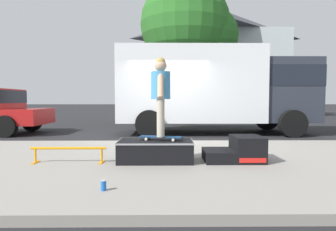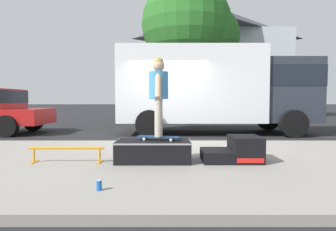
{
  "view_description": "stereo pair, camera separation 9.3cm",
  "coord_description": "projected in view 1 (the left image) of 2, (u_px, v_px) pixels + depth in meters",
  "views": [
    {
      "loc": [
        -0.12,
        -8.18,
        1.23
      ],
      "look_at": [
        -0.04,
        -1.24,
        0.84
      ],
      "focal_mm": 30.39,
      "sensor_mm": 36.0,
      "label": 1
    },
    {
      "loc": [
        -0.02,
        -8.18,
        1.23
      ],
      "look_at": [
        -0.04,
        -1.24,
        0.84
      ],
      "focal_mm": 30.39,
      "sensor_mm": 36.0,
      "label": 2
    }
  ],
  "objects": [
    {
      "name": "ground_plane",
      "position": [
        169.0,
        142.0,
        8.23
      ],
      "size": [
        140.0,
        140.0,
        0.0
      ],
      "primitive_type": "plane",
      "color": "black"
    },
    {
      "name": "sidewalk_slab",
      "position": [
        171.0,
        163.0,
        5.23
      ],
      "size": [
        50.0,
        5.0,
        0.12
      ],
      "primitive_type": "cube",
      "color": "gray",
      "rests_on": "ground"
    },
    {
      "name": "skate_box",
      "position": [
        156.0,
        150.0,
        5.13
      ],
      "size": [
        1.34,
        0.74,
        0.38
      ],
      "color": "black",
      "rests_on": "sidewalk_slab"
    },
    {
      "name": "kicker_ramp",
      "position": [
        238.0,
        151.0,
        5.14
      ],
      "size": [
        1.04,
        0.69,
        0.45
      ],
      "color": "black",
      "rests_on": "sidewalk_slab"
    },
    {
      "name": "grind_rail",
      "position": [
        69.0,
        151.0,
        4.99
      ],
      "size": [
        1.32,
        0.28,
        0.28
      ],
      "color": "orange",
      "rests_on": "sidewalk_slab"
    },
    {
      "name": "skateboard",
      "position": [
        161.0,
        137.0,
        5.16
      ],
      "size": [
        0.81,
        0.38,
        0.07
      ],
      "color": "navy",
      "rests_on": "skate_box"
    },
    {
      "name": "skater_kid",
      "position": [
        161.0,
        90.0,
        5.11
      ],
      "size": [
        0.35,
        0.73,
        1.42
      ],
      "color": "#B7AD99",
      "rests_on": "skateboard"
    },
    {
      "name": "soda_can",
      "position": [
        104.0,
        185.0,
        3.47
      ],
      "size": [
        0.07,
        0.07,
        0.13
      ],
      "color": "#1959B2",
      "rests_on": "sidewalk_slab"
    },
    {
      "name": "box_truck",
      "position": [
        216.0,
        87.0,
        10.35
      ],
      "size": [
        6.91,
        2.63,
        3.05
      ],
      "color": "white",
      "rests_on": "ground"
    },
    {
      "name": "street_tree_main",
      "position": [
        190.0,
        27.0,
        14.24
      ],
      "size": [
        4.91,
        4.46,
        7.24
      ],
      "color": "brown",
      "rests_on": "ground"
    },
    {
      "name": "house_behind",
      "position": [
        215.0,
        61.0,
        22.27
      ],
      "size": [
        9.54,
        8.22,
        8.4
      ],
      "color": "silver",
      "rests_on": "ground"
    }
  ]
}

